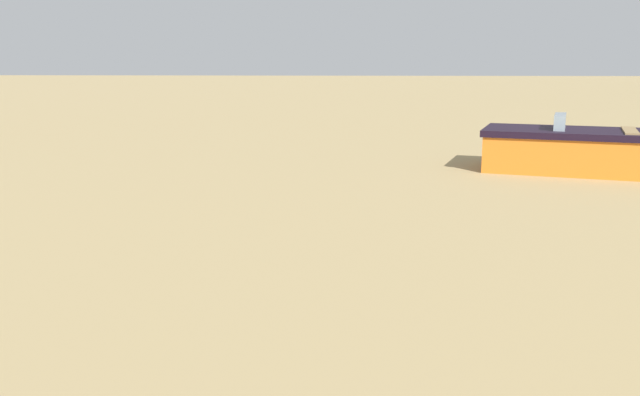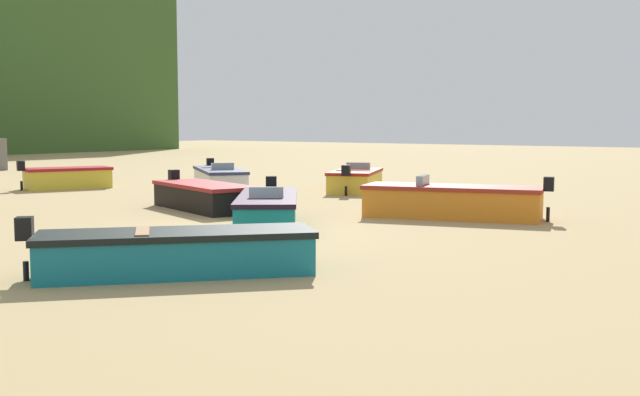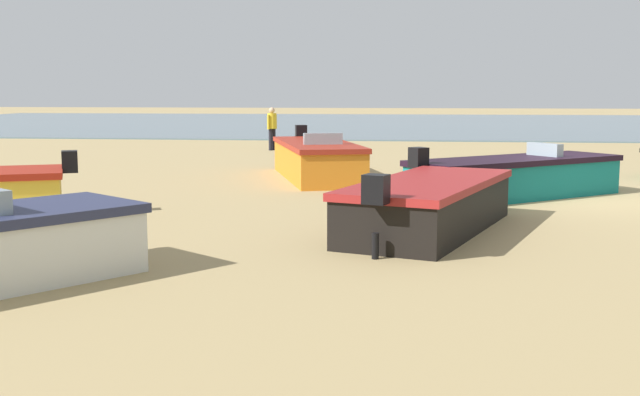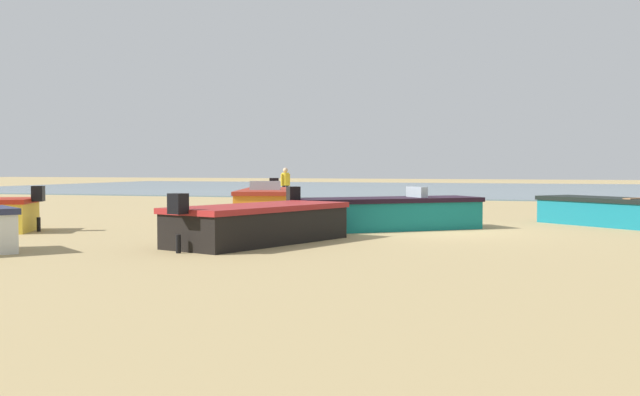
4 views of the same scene
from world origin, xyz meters
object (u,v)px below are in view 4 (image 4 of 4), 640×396
object	(u,v)px
boat_black_0	(259,224)
boat_teal_1	(622,212)
boat_orange_7	(268,203)
beach_walker_foreground	(285,182)
boat_teal_5	(387,213)

from	to	relation	value
boat_black_0	boat_teal_1	world-z (taller)	boat_black_0
boat_orange_7	beach_walker_foreground	xyz separation A→B (m)	(2.79, -9.27, 0.47)
boat_orange_7	beach_walker_foreground	size ratio (longest dim) A/B	3.36
boat_black_0	boat_orange_7	world-z (taller)	boat_orange_7
boat_black_0	boat_teal_1	xyz separation A→B (m)	(-7.95, -7.20, -0.02)
boat_orange_7	beach_walker_foreground	world-z (taller)	beach_walker_foreground
boat_black_0	beach_walker_foreground	xyz separation A→B (m)	(5.49, -16.68, 0.53)
beach_walker_foreground	boat_teal_5	bearing A→B (deg)	59.78
boat_teal_1	boat_orange_7	xyz separation A→B (m)	(10.65, -0.21, 0.07)
boat_teal_5	boat_orange_7	xyz separation A→B (m)	(4.63, -3.12, 0.05)
boat_teal_5	boat_orange_7	size ratio (longest dim) A/B	0.90
boat_black_0	boat_teal_1	distance (m)	10.72
boat_teal_5	beach_walker_foreground	distance (m)	14.45
boat_black_0	boat_teal_5	distance (m)	4.71
boat_teal_1	beach_walker_foreground	size ratio (longest dim) A/B	2.89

